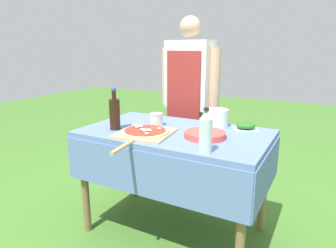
% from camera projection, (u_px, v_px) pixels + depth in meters
% --- Properties ---
extents(ground_plane, '(12.00, 12.00, 0.00)m').
position_uv_depth(ground_plane, '(174.00, 230.00, 2.17)').
color(ground_plane, '#477A2D').
extents(prep_table, '(1.23, 0.73, 0.75)m').
position_uv_depth(prep_table, '(175.00, 146.00, 2.01)').
color(prep_table, '#607AB7').
rests_on(prep_table, ground).
extents(person_cook, '(0.57, 0.24, 1.53)m').
position_uv_depth(person_cook, '(189.00, 92.00, 2.59)').
color(person_cook, '#70604C').
rests_on(person_cook, ground).
extents(pizza_on_peel, '(0.37, 0.59, 0.05)m').
position_uv_depth(pizza_on_peel, '(144.00, 133.00, 1.89)').
color(pizza_on_peel, tan).
rests_on(pizza_on_peel, prep_table).
extents(oil_bottle, '(0.07, 0.07, 0.28)m').
position_uv_depth(oil_bottle, '(115.00, 113.00, 1.99)').
color(oil_bottle, black).
rests_on(oil_bottle, prep_table).
extents(water_bottle, '(0.07, 0.07, 0.24)m').
position_uv_depth(water_bottle, '(206.00, 132.00, 1.55)').
color(water_bottle, silver).
rests_on(water_bottle, prep_table).
extents(herb_container, '(0.20, 0.19, 0.05)m').
position_uv_depth(herb_container, '(246.00, 126.00, 2.01)').
color(herb_container, silver).
rests_on(herb_container, prep_table).
extents(mixing_tub, '(0.15, 0.15, 0.12)m').
position_uv_depth(mixing_tub, '(217.00, 118.00, 2.09)').
color(mixing_tub, silver).
rests_on(mixing_tub, prep_table).
extents(plate_stack, '(0.26, 0.26, 0.03)m').
position_uv_depth(plate_stack, '(205.00, 135.00, 1.83)').
color(plate_stack, '#DB4C42').
rests_on(plate_stack, prep_table).
extents(sauce_jar, '(0.10, 0.10, 0.09)m').
position_uv_depth(sauce_jar, '(156.00, 120.00, 2.12)').
color(sauce_jar, silver).
rests_on(sauce_jar, prep_table).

